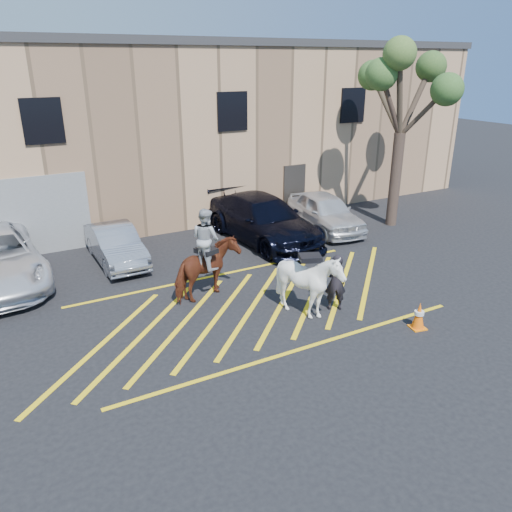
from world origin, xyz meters
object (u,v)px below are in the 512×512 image
car_white_suv (325,212)px  saddled_white (309,283)px  car_silver_sedan (116,245)px  tree (405,82)px  mounted_bay (207,263)px  traffic_cone (419,315)px  handler (335,282)px  car_blue_suv (263,219)px

car_white_suv → saddled_white: size_ratio=2.02×
car_silver_sedan → tree: size_ratio=0.53×
tree → mounted_bay: bearing=-164.2°
mounted_bay → traffic_cone: size_ratio=3.68×
handler → traffic_cone: (1.25, -1.92, -0.45)m
car_white_suv → traffic_cone: 8.26m
car_white_suv → tree: size_ratio=0.60×
mounted_bay → traffic_cone: 5.94m
mounted_bay → saddled_white: 3.05m
car_blue_suv → traffic_cone: 7.85m
car_silver_sedan → car_white_suv: bearing=-4.2°
car_blue_suv → mounted_bay: 5.24m
car_white_suv → mounted_bay: 7.60m
handler → tree: size_ratio=0.22×
car_white_suv → tree: (2.85, -0.81, 4.95)m
car_white_suv → tree: bearing=-8.7°
handler → traffic_cone: 2.33m
mounted_bay → car_blue_suv: bearing=42.6°
car_blue_suv → car_silver_sedan: bearing=171.1°
mounted_bay → tree: tree is taller
handler → car_blue_suv: bearing=-73.9°
car_blue_suv → traffic_cone: bearing=-92.7°
car_silver_sedan → tree: (11.22, -1.30, 5.06)m
car_blue_suv → tree: bearing=-12.5°
saddled_white → handler: bearing=-1.8°
car_blue_suv → mounted_bay: bearing=-141.6°
saddled_white → car_silver_sedan: bearing=119.6°
traffic_cone → mounted_bay: bearing=133.4°
car_blue_suv → tree: (5.72, -0.84, 4.85)m
tree → car_white_suv: bearing=164.1°
car_white_suv → handler: handler is taller
car_blue_suv → saddled_white: size_ratio=2.69×
mounted_bay → tree: size_ratio=0.37×
car_silver_sedan → tree: tree is taller
handler → saddled_white: bearing=24.4°
traffic_cone → car_white_suv: bearing=71.1°
car_blue_suv → handler: car_blue_suv is taller
handler → mounted_bay: size_ratio=0.60×
saddled_white → tree: 10.30m
car_silver_sedan → car_white_suv: size_ratio=0.88×
handler → tree: bearing=-116.9°
handler → mounted_bay: 3.68m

